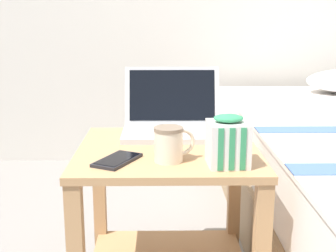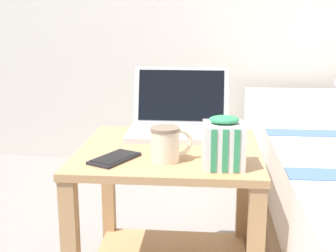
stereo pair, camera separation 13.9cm
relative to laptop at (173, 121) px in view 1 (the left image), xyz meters
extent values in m
cube|color=tan|center=(-0.02, -0.19, -0.06)|extent=(0.56, 0.54, 0.02)
cube|color=tan|center=(-0.27, 0.06, -0.33)|extent=(0.04, 0.04, 0.52)
cube|color=tan|center=(0.23, 0.06, -0.33)|extent=(0.04, 0.04, 0.52)
cube|color=#B7BABC|center=(0.00, -0.04, -0.04)|extent=(0.34, 0.21, 0.02)
cube|color=silver|center=(0.00, -0.03, -0.03)|extent=(0.29, 0.12, 0.00)
cube|color=silver|center=(0.00, -0.10, -0.03)|extent=(0.10, 0.05, 0.00)
cube|color=#B7BABC|center=(0.00, 0.09, 0.07)|extent=(0.34, 0.07, 0.20)
cube|color=black|center=(0.00, 0.09, 0.07)|extent=(0.31, 0.05, 0.18)
cube|color=red|center=(-0.03, 0.09, 0.03)|extent=(0.03, 0.01, 0.03)
cube|color=yellow|center=(-0.09, 0.11, 0.12)|extent=(0.03, 0.01, 0.04)
cube|color=orange|center=(-0.02, 0.10, 0.07)|extent=(0.04, 0.01, 0.04)
cylinder|color=beige|center=(-0.02, -0.32, 0.00)|extent=(0.08, 0.08, 0.10)
cylinder|color=#7F6B56|center=(-0.02, -0.32, 0.05)|extent=(0.08, 0.08, 0.01)
cylinder|color=black|center=(-0.02, -0.32, 0.04)|extent=(0.07, 0.07, 0.01)
torus|color=beige|center=(0.02, -0.30, 0.01)|extent=(0.08, 0.04, 0.08)
cube|color=silver|center=(0.14, -0.35, 0.02)|extent=(0.11, 0.12, 0.12)
cube|color=#338C59|center=(0.12, -0.41, 0.02)|extent=(0.02, 0.00, 0.11)
cube|color=#338C59|center=(0.15, -0.41, 0.02)|extent=(0.02, 0.00, 0.11)
cube|color=#338C59|center=(0.18, -0.41, 0.02)|extent=(0.02, 0.00, 0.11)
ellipsoid|color=#338C59|center=(0.14, -0.35, 0.09)|extent=(0.09, 0.07, 0.02)
cube|color=black|center=(-0.16, -0.32, -0.04)|extent=(0.14, 0.17, 0.01)
cube|color=black|center=(-0.16, -0.32, -0.04)|extent=(0.12, 0.15, 0.00)
camera|label=1|loc=(-0.04, -1.58, 0.36)|focal=50.00mm
camera|label=2|loc=(0.10, -1.57, 0.36)|focal=50.00mm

